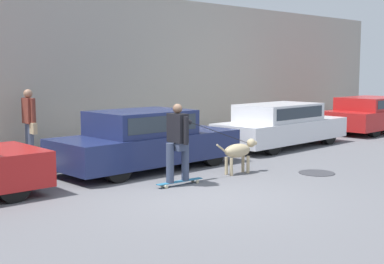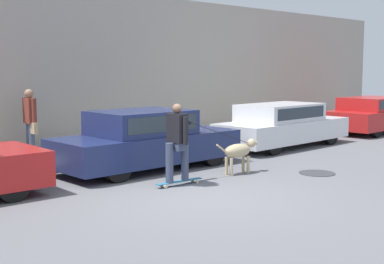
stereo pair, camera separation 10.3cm
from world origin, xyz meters
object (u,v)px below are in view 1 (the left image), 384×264
parked_car_2 (281,126)px  dog (239,151)px  skateboarder (178,140)px  parked_car_1 (146,141)px  parked_car_3 (371,115)px  pedestrian_with_bag (29,120)px

parked_car_2 → dog: parked_car_2 is taller
parked_car_2 → skateboarder: size_ratio=1.75×
parked_car_1 → skateboarder: size_ratio=1.68×
parked_car_3 → parked_car_1: bearing=179.3°
parked_car_3 → skateboarder: bearing=-171.4°
parked_car_3 → dog: bearing=-169.6°
parked_car_2 → pedestrian_with_bag: size_ratio=2.78×
dog → pedestrian_with_bag: size_ratio=0.69×
parked_car_1 → parked_car_3: 10.45m
parked_car_2 → parked_car_3: parked_car_2 is taller
dog → skateboarder: skateboarder is taller
parked_car_1 → dog: bearing=-58.0°
parked_car_3 → pedestrian_with_bag: pedestrian_with_bag is taller
skateboarder → parked_car_3: bearing=14.1°
parked_car_1 → dog: parked_car_1 is taller
parked_car_1 → parked_car_2: (5.09, -0.00, -0.02)m
dog → parked_car_3: bearing=17.7°
dog → pedestrian_with_bag: 5.12m
parked_car_3 → skateboarder: skateboarder is taller
parked_car_1 → skateboarder: 1.94m
parked_car_2 → dog: 4.35m
parked_car_3 → skateboarder: size_ratio=1.63×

